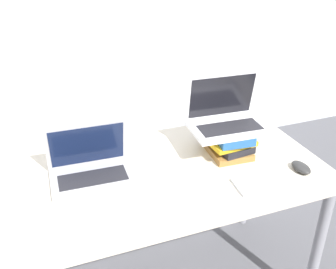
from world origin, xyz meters
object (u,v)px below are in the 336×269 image
at_px(laptop_on_books, 226,117).
at_px(mouse, 301,167).
at_px(book_stack, 227,140).
at_px(wireless_keyboard, 266,182).
at_px(laptop_left, 91,167).

height_order(laptop_on_books, mouse, laptop_on_books).
bearing_deg(book_stack, wireless_keyboard, -84.68).
xyz_separation_m(laptop_on_books, wireless_keyboard, (0.03, -0.31, -0.17)).
xyz_separation_m(book_stack, laptop_on_books, (-0.00, 0.02, 0.11)).
bearing_deg(laptop_on_books, wireless_keyboard, -84.20).
bearing_deg(book_stack, laptop_on_books, 103.35).
relative_size(laptop_on_books, wireless_keyboard, 1.31).
xyz_separation_m(laptop_on_books, mouse, (0.23, -0.28, -0.16)).
bearing_deg(laptop_left, book_stack, -1.99).
xyz_separation_m(laptop_left, laptop_on_books, (0.64, -0.00, 0.13)).
bearing_deg(wireless_keyboard, laptop_left, 154.67).
bearing_deg(wireless_keyboard, book_stack, 95.32).
height_order(laptop_left, wireless_keyboard, laptop_left).
bearing_deg(laptop_on_books, laptop_left, 179.65).
height_order(laptop_left, laptop_on_books, laptop_on_books).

